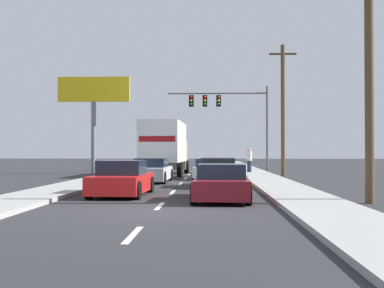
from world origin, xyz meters
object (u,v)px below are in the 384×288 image
Objects in this scene: car_maroon at (222,183)px; utility_pole_near at (369,66)px; box_truck at (165,145)px; roadside_billboard at (94,102)px; utility_pole_mid at (283,108)px; pedestrian_near_corner at (249,160)px; car_silver at (152,171)px; traffic_signal_mast at (222,107)px; car_orange at (218,174)px; car_red at (122,180)px; car_green at (216,166)px; car_white at (210,169)px.

utility_pole_near is at bearing -10.91° from car_maroon.
roadside_billboard is at bearing 156.24° from box_truck.
utility_pole_mid is 13.89m from roadside_billboard.
utility_pole_mid reaches higher than pedestrian_near_corner.
traffic_signal_mast reaches higher than car_silver.
utility_pole_mid reaches higher than car_orange.
car_red is 0.47× the size of utility_pole_mid.
car_green is at bearing 89.97° from car_maroon.
roadside_billboard is (-13.71, 20.01, 0.96)m from utility_pole_near.
car_orange reaches higher than car_maroon.
utility_pole_near reaches higher than car_red.
roadside_billboard is at bearing -148.37° from traffic_signal_mast.
utility_pole_near is 4.84× the size of pedestrian_near_corner.
car_orange is (0.37, -6.49, 0.04)m from car_white.
car_silver is at bearing 110.56° from car_maroon.
box_truck is at bearing -115.97° from traffic_signal_mast.
pedestrian_near_corner is at bearing 65.46° from car_white.
traffic_signal_mast is 1.20× the size of roadside_billboard.
car_green is 3.08m from pedestrian_near_corner.
traffic_signal_mast is 10.10m from utility_pole_mid.
utility_pole_mid is (7.89, -0.91, 2.43)m from box_truck.
car_white is (3.13, 3.30, -0.03)m from car_silver.
car_silver is (-0.04, -7.23, -1.46)m from box_truck.
car_silver is 10.87m from utility_pole_mid.
utility_pole_near reaches higher than car_silver.
car_silver is at bearing -133.47° from car_white.
roadside_billboard is (-9.05, 19.11, 4.76)m from car_maroon.
traffic_signal_mast is at bearing 79.70° from car_red.
car_orange is (3.51, -3.19, 0.02)m from car_silver.
car_silver is at bearing -104.81° from traffic_signal_mast.
pedestrian_near_corner reaches higher than car_maroon.
utility_pole_near is at bearing -55.58° from roadside_billboard.
pedestrian_near_corner reaches higher than car_orange.
car_green is 7.75m from utility_pole_mid.
car_silver is at bearing -60.32° from roadside_billboard.
car_maroon is 19.10m from pedestrian_near_corner.
car_orange is at bearing -90.17° from car_green.
pedestrian_near_corner reaches higher than car_green.
car_silver is 0.51× the size of utility_pole_near.
pedestrian_near_corner is at bearing 96.40° from utility_pole_near.
car_orange is at bearing -114.97° from utility_pole_mid.
traffic_signal_mast is (0.58, 4.27, 4.93)m from car_green.
box_truck is 5.22m from car_white.
box_truck is 1.01× the size of utility_pole_near.
car_white is at bearing 73.71° from car_red.
traffic_signal_mast is 0.99× the size of utility_pole_mid.
car_white is 12.74m from car_maroon.
car_green is at bearing 72.65° from car_silver.
car_maroon is at bearing -105.60° from utility_pole_mid.
box_truck is 11.08m from car_orange.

